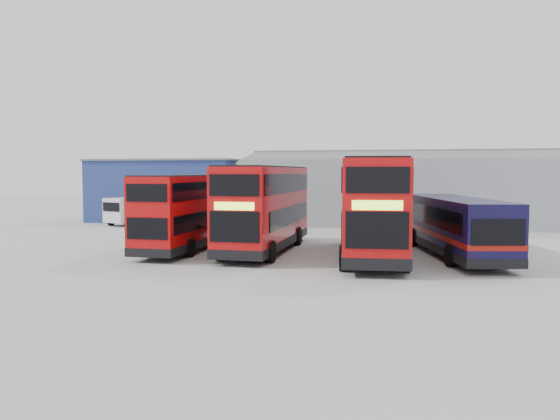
{
  "coord_description": "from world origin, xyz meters",
  "views": [
    {
      "loc": [
        4.46,
        -25.49,
        4.09
      ],
      "look_at": [
        -1.36,
        2.31,
        2.1
      ],
      "focal_mm": 35.0,
      "sensor_mm": 36.0,
      "label": 1
    }
  ],
  "objects_px": {
    "maintenance_shed": "(439,190)",
    "double_decker_left": "(188,213)",
    "single_decker_blue": "(456,228)",
    "panel_van": "(135,209)",
    "double_decker_centre": "(265,209)",
    "office_block": "(173,190)",
    "double_decker_right": "(371,209)"
  },
  "relations": [
    {
      "from": "maintenance_shed",
      "to": "double_decker_left",
      "type": "bearing_deg",
      "value": -127.22
    },
    {
      "from": "double_decker_centre",
      "to": "double_decker_right",
      "type": "distance_m",
      "value": 5.5
    },
    {
      "from": "maintenance_shed",
      "to": "single_decker_blue",
      "type": "height_order",
      "value": "maintenance_shed"
    },
    {
      "from": "double_decker_right",
      "to": "double_decker_left",
      "type": "bearing_deg",
      "value": 171.37
    },
    {
      "from": "office_block",
      "to": "double_decker_right",
      "type": "bearing_deg",
      "value": -44.72
    },
    {
      "from": "double_decker_right",
      "to": "office_block",
      "type": "bearing_deg",
      "value": 130.5
    },
    {
      "from": "maintenance_shed",
      "to": "double_decker_left",
      "type": "xyz_separation_m",
      "value": [
        -14.12,
        -18.59,
        -0.65
      ]
    },
    {
      "from": "office_block",
      "to": "maintenance_shed",
      "type": "height_order",
      "value": "maintenance_shed"
    },
    {
      "from": "double_decker_right",
      "to": "panel_van",
      "type": "bearing_deg",
      "value": 140.59
    },
    {
      "from": "maintenance_shed",
      "to": "panel_van",
      "type": "xyz_separation_m",
      "value": [
        -23.26,
        -6.35,
        -1.42
      ]
    },
    {
      "from": "single_decker_blue",
      "to": "panel_van",
      "type": "relative_size",
      "value": 2.06
    },
    {
      "from": "double_decker_centre",
      "to": "single_decker_blue",
      "type": "relative_size",
      "value": 0.97
    },
    {
      "from": "panel_van",
      "to": "double_decker_right",
      "type": "bearing_deg",
      "value": -15.13
    },
    {
      "from": "maintenance_shed",
      "to": "double_decker_centre",
      "type": "xyz_separation_m",
      "value": [
        -10.01,
        -18.24,
        -0.42
      ]
    },
    {
      "from": "office_block",
      "to": "maintenance_shed",
      "type": "distance_m",
      "value": 22.09
    },
    {
      "from": "double_decker_left",
      "to": "double_decker_centre",
      "type": "relative_size",
      "value": 0.9
    },
    {
      "from": "office_block",
      "to": "double_decker_left",
      "type": "relative_size",
      "value": 1.31
    },
    {
      "from": "single_decker_blue",
      "to": "panel_van",
      "type": "height_order",
      "value": "single_decker_blue"
    },
    {
      "from": "office_block",
      "to": "double_decker_left",
      "type": "height_order",
      "value": "office_block"
    },
    {
      "from": "double_decker_right",
      "to": "panel_van",
      "type": "xyz_separation_m",
      "value": [
        -18.65,
        12.88,
        -1.15
      ]
    },
    {
      "from": "double_decker_left",
      "to": "panel_van",
      "type": "bearing_deg",
      "value": -52.04
    },
    {
      "from": "panel_van",
      "to": "double_decker_centre",
      "type": "bearing_deg",
      "value": -22.43
    },
    {
      "from": "double_decker_left",
      "to": "double_decker_centre",
      "type": "distance_m",
      "value": 4.13
    },
    {
      "from": "double_decker_left",
      "to": "double_decker_centre",
      "type": "xyz_separation_m",
      "value": [
        4.1,
        0.35,
        0.22
      ]
    },
    {
      "from": "office_block",
      "to": "double_decker_centre",
      "type": "xyz_separation_m",
      "value": [
        11.99,
        -16.24,
        -0.4
      ]
    },
    {
      "from": "double_decker_right",
      "to": "maintenance_shed",
      "type": "bearing_deg",
      "value": 71.75
    },
    {
      "from": "maintenance_shed",
      "to": "double_decker_centre",
      "type": "distance_m",
      "value": 20.82
    },
    {
      "from": "double_decker_centre",
      "to": "office_block",
      "type": "bearing_deg",
      "value": 127.9
    },
    {
      "from": "single_decker_blue",
      "to": "office_block",
      "type": "bearing_deg",
      "value": -48.47
    },
    {
      "from": "double_decker_centre",
      "to": "double_decker_right",
      "type": "xyz_separation_m",
      "value": [
        5.41,
        -0.99,
        0.16
      ]
    },
    {
      "from": "office_block",
      "to": "double_decker_right",
      "type": "distance_m",
      "value": 24.48
    },
    {
      "from": "maintenance_shed",
      "to": "panel_van",
      "type": "distance_m",
      "value": 24.15
    }
  ]
}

